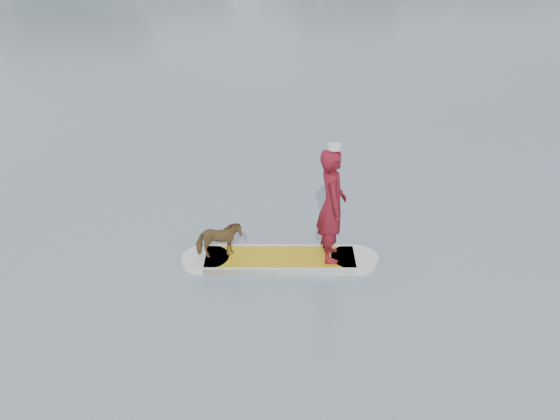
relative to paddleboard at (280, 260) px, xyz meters
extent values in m
plane|color=slate|center=(-0.11, 3.89, -0.06)|extent=(140.00, 140.00, 0.00)
cube|color=gold|center=(0.00, 0.00, 0.00)|extent=(2.60, 1.24, 0.12)
cylinder|color=silver|center=(-1.23, 0.23, 0.00)|extent=(0.80, 0.80, 0.12)
cylinder|color=silver|center=(1.23, -0.23, 0.00)|extent=(0.80, 0.80, 0.12)
cube|color=silver|center=(0.07, 0.36, 0.00)|extent=(2.47, 0.51, 0.12)
cube|color=silver|center=(-0.07, -0.36, 0.00)|extent=(2.47, 0.51, 0.12)
imported|color=maroon|center=(0.82, -0.15, 1.03)|extent=(0.55, 0.76, 1.94)
cylinder|color=silver|center=(0.82, -0.15, 2.03)|extent=(0.22, 0.22, 0.07)
imported|color=#54301D|center=(-0.99, 0.18, 0.38)|extent=(0.76, 0.37, 0.64)
cylinder|color=black|center=(0.82, 0.13, 0.94)|extent=(0.09, 0.30, 1.89)
cube|color=black|center=(0.82, 0.13, 0.04)|extent=(0.10, 0.04, 0.32)
camera|label=1|loc=(-1.59, -8.71, 5.60)|focal=40.00mm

